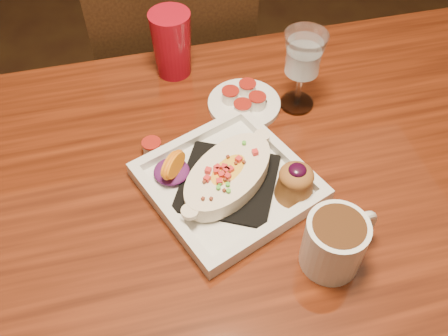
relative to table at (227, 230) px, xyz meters
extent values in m
cube|color=maroon|center=(0.00, 0.00, 0.08)|extent=(1.50, 0.90, 0.04)
cylinder|color=black|center=(0.67, 0.37, -0.30)|extent=(0.07, 0.07, 0.71)
cube|color=black|center=(0.00, 0.70, -0.20)|extent=(0.42, 0.42, 0.04)
cylinder|color=black|center=(0.17, 0.87, -0.43)|extent=(0.04, 0.04, 0.45)
cylinder|color=black|center=(-0.17, 0.87, -0.43)|extent=(0.04, 0.04, 0.45)
cylinder|color=black|center=(0.17, 0.53, -0.43)|extent=(0.04, 0.04, 0.45)
cylinder|color=black|center=(-0.17, 0.53, -0.43)|extent=(0.04, 0.04, 0.45)
cube|color=black|center=(0.00, 0.51, 0.05)|extent=(0.40, 0.03, 0.46)
cube|color=silver|center=(0.01, 0.03, 0.10)|extent=(0.34, 0.34, 0.01)
cube|color=black|center=(0.01, 0.03, 0.11)|extent=(0.22, 0.22, 0.01)
ellipsoid|color=gold|center=(0.01, 0.03, 0.13)|extent=(0.19, 0.18, 0.03)
ellipsoid|color=#531352|center=(-0.09, 0.07, 0.12)|extent=(0.07, 0.07, 0.02)
cone|color=brown|center=(0.11, -0.02, 0.13)|extent=(0.07, 0.07, 0.05)
ellipsoid|color=brown|center=(0.11, -0.02, 0.16)|extent=(0.06, 0.06, 0.03)
ellipsoid|color=black|center=(0.11, -0.02, 0.17)|extent=(0.03, 0.03, 0.01)
cylinder|color=silver|center=(0.13, -0.16, 0.15)|extent=(0.10, 0.10, 0.10)
cylinder|color=#381F0F|center=(0.13, -0.16, 0.19)|extent=(0.08, 0.08, 0.02)
torus|color=silver|center=(0.18, -0.14, 0.15)|extent=(0.07, 0.04, 0.07)
cylinder|color=silver|center=(0.20, 0.20, 0.10)|extent=(0.07, 0.07, 0.01)
cylinder|color=silver|center=(0.20, 0.20, 0.14)|extent=(0.01, 0.01, 0.08)
cone|color=silver|center=(0.20, 0.20, 0.22)|extent=(0.08, 0.08, 0.09)
cylinder|color=silver|center=(0.09, 0.23, 0.10)|extent=(0.15, 0.15, 0.01)
cylinder|color=white|center=(0.07, 0.24, 0.12)|extent=(0.03, 0.03, 0.03)
cylinder|color=#A61D14|center=(0.07, 0.24, 0.13)|extent=(0.04, 0.04, 0.00)
cylinder|color=white|center=(0.10, 0.25, 0.12)|extent=(0.03, 0.03, 0.03)
cylinder|color=#A61D14|center=(0.10, 0.25, 0.13)|extent=(0.04, 0.04, 0.00)
cylinder|color=white|center=(0.11, 0.21, 0.12)|extent=(0.03, 0.03, 0.03)
cylinder|color=#A61D14|center=(0.11, 0.21, 0.13)|extent=(0.04, 0.04, 0.00)
cylinder|color=white|center=(0.08, 0.19, 0.12)|extent=(0.03, 0.03, 0.03)
cylinder|color=#A61D14|center=(0.08, 0.19, 0.13)|extent=(0.04, 0.04, 0.00)
cylinder|color=white|center=(-0.11, 0.14, 0.11)|extent=(0.03, 0.03, 0.03)
cylinder|color=#A61D14|center=(-0.11, 0.14, 0.12)|extent=(0.04, 0.04, 0.00)
cone|color=#9F0B1B|center=(-0.03, 0.37, 0.17)|extent=(0.09, 0.09, 0.14)
camera|label=1|loc=(-0.13, -0.50, 0.81)|focal=40.00mm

